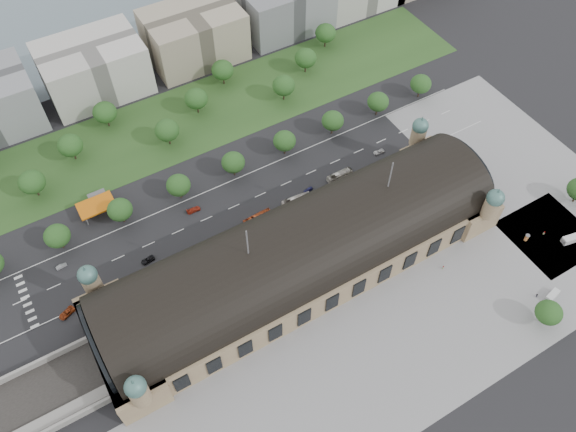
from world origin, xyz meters
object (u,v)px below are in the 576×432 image
petrol_station (97,201)px  van_south (552,296)px  parked_car_1 (67,313)px  traffic_car_4 (308,190)px  pedestrian_4 (537,295)px  parked_car_4 (163,279)px  parked_car_0 (102,307)px  traffic_car_2 (148,260)px  pedestrian_0 (443,267)px  parked_car_2 (110,293)px  bus_west (258,218)px  parked_car_5 (151,284)px  pedestrian_5 (544,233)px  traffic_car_3 (194,210)px  bus_east (340,175)px  bus_mid (297,200)px  traffic_car_1 (61,266)px  advertising_column (527,238)px  parked_car_6 (231,247)px  parked_car_3 (123,298)px  van_east (570,240)px  traffic_car_6 (379,152)px

petrol_station → van_south: 172.36m
petrol_station → parked_car_1: petrol_station is taller
traffic_car_4 → van_south: van_south is taller
pedestrian_4 → parked_car_4: bearing=-89.6°
parked_car_0 → traffic_car_2: bearing=88.1°
petrol_station → parked_car_4: 45.17m
traffic_car_2 → pedestrian_0: size_ratio=2.88×
traffic_car_2 → parked_car_2: size_ratio=1.13×
pedestrian_4 → van_south: bearing=88.7°
parked_car_1 → bus_west: (75.94, 2.03, 0.85)m
parked_car_2 → pedestrian_0: size_ratio=2.54×
traffic_car_2 → pedestrian_4: pedestrian_4 is taller
parked_car_5 → pedestrian_5: 147.89m
pedestrian_5 → parked_car_0: bearing=-102.2°
traffic_car_3 → traffic_car_4: traffic_car_3 is taller
petrol_station → parked_car_5: size_ratio=2.76×
bus_east → van_south: size_ratio=1.90×
bus_mid → petrol_station: bearing=66.0°
traffic_car_1 → advertising_column: size_ratio=1.24×
traffic_car_4 → parked_car_5: size_ratio=0.80×
parked_car_1 → parked_car_2: parked_car_1 is taller
advertising_column → pedestrian_0: bearing=170.5°
traffic_car_3 → traffic_car_4: 46.38m
parked_car_6 → pedestrian_4: pedestrian_4 is taller
parked_car_3 → pedestrian_4: (125.80, -72.89, 0.17)m
van_east → parked_car_3: bearing=169.4°
parked_car_0 → pedestrian_0: pedestrian_0 is taller
traffic_car_1 → parked_car_4: bearing=-133.7°
parked_car_1 → bus_east: (115.57, 4.47, 0.78)m
parked_car_4 → bus_east: bus_east is taller
parked_car_2 → van_east: 170.33m
parked_car_4 → advertising_column: 136.09m
traffic_car_4 → parked_car_6: 40.68m
van_south → pedestrian_0: (-25.06, 28.53, -0.30)m
bus_mid → van_east: 104.27m
parked_car_4 → pedestrian_4: 132.61m
traffic_car_2 → parked_car_5: parked_car_5 is taller
traffic_car_6 → van_south: 88.29m
parked_car_4 → pedestrian_0: size_ratio=2.68×
pedestrian_4 → bus_west: bearing=-105.3°
traffic_car_3 → van_south: size_ratio=0.91×
traffic_car_1 → parked_car_3: size_ratio=1.01×
traffic_car_6 → parked_car_1: bearing=-81.5°
parked_car_2 → van_east: (157.04, -65.95, 0.69)m
petrol_station → parked_car_6: petrol_station is taller
van_south → pedestrian_4: 5.12m
traffic_car_6 → parked_car_0: (-126.69, -11.79, 0.14)m
advertising_column → bus_mid: bearing=138.0°
parked_car_5 → parked_car_6: size_ratio=0.93×
parked_car_1 → parked_car_6: parked_car_1 is taller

